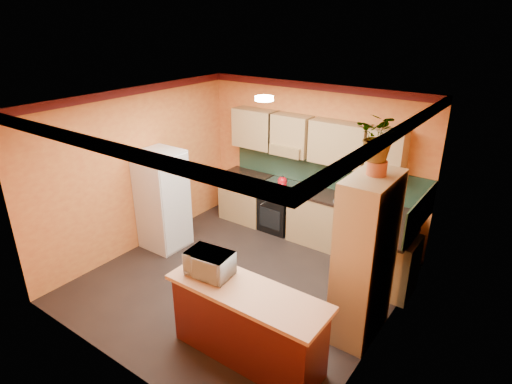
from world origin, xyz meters
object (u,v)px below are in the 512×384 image
(fridge, at_px, (163,200))
(microwave, at_px, (209,264))
(breakfast_bar, at_px, (247,326))
(stove, at_px, (279,206))
(pantry, at_px, (365,259))
(base_cabinets_back, at_px, (308,216))

(fridge, bearing_deg, microwave, -30.53)
(breakfast_bar, bearing_deg, fridge, 154.67)
(stove, xyz_separation_m, fridge, (-1.26, -1.64, 0.39))
(fridge, bearing_deg, stove, 52.46)
(pantry, relative_size, microwave, 4.02)
(fridge, distance_m, pantry, 3.61)
(pantry, bearing_deg, base_cabinets_back, 134.23)
(stove, distance_m, fridge, 2.11)
(microwave, bearing_deg, base_cabinets_back, 89.47)
(fridge, relative_size, microwave, 3.25)
(stove, height_order, breakfast_bar, stove)
(base_cabinets_back, xyz_separation_m, fridge, (-1.89, -1.64, 0.41))
(base_cabinets_back, bearing_deg, breakfast_bar, -73.93)
(fridge, relative_size, breakfast_bar, 0.94)
(base_cabinets_back, relative_size, microwave, 6.98)
(stove, relative_size, breakfast_bar, 0.51)
(base_cabinets_back, bearing_deg, stove, -180.00)
(fridge, relative_size, pantry, 0.81)
(base_cabinets_back, height_order, fridge, fridge)
(breakfast_bar, bearing_deg, base_cabinets_back, 106.07)
(pantry, relative_size, breakfast_bar, 1.17)
(pantry, bearing_deg, breakfast_bar, -126.17)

